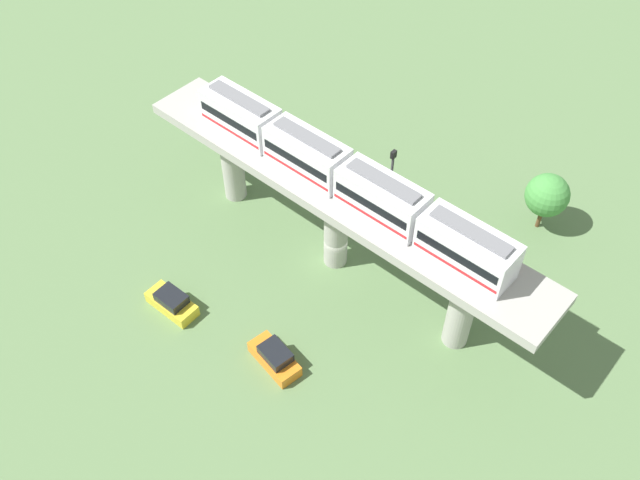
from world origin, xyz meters
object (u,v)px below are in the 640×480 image
Objects in this scene: train at (343,175)px; parked_car_yellow at (172,302)px; parked_car_orange at (275,358)px; signal_post at (389,200)px; tree_near_viaduct at (547,195)px.

parked_car_yellow is (11.98, -6.74, -8.97)m from train.
signal_post is at bearing -167.52° from parked_car_orange.
train is 16.41m from parked_car_yellow.
train is at bearing 148.62° from parked_car_yellow.
parked_car_orange is 14.69m from signal_post.
parked_car_yellow and parked_car_orange have the same top height.
parked_car_orange is at bearing 14.01° from train.
signal_post reaches higher than parked_car_orange.
train is 13.92m from parked_car_orange.
train reaches higher than parked_car_yellow.
parked_car_orange is 0.41× the size of signal_post.
train is 5.41m from signal_post.
train is at bearing -34.67° from tree_near_viaduct.
signal_post is (-3.40, 1.82, -3.79)m from train.
train is 6.19× the size of parked_car_orange.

